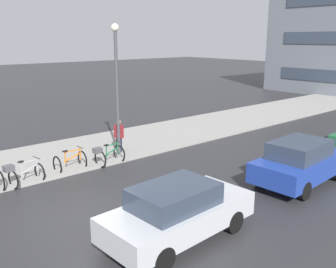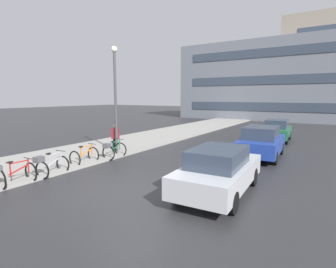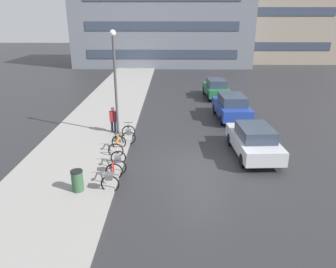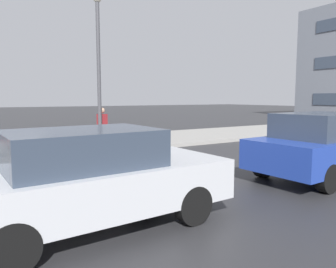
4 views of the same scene
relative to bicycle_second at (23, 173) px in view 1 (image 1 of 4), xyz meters
The scene contains 9 objects.
ground_plane 3.78m from the bicycle_second, ahead, with size 140.00×140.00×0.00m, color #28282B.
sidewalk_kerb 10.76m from the bicycle_second, 102.26° to the left, with size 4.80×60.00×0.14m, color gray.
bicycle_second is the anchor object (origin of this frame).
bicycle_third 2.07m from the bicycle_second, 100.17° to the left, with size 0.78×1.18×0.94m.
bicycle_farthest 3.56m from the bicycle_second, 89.87° to the left, with size 0.90×1.41×0.97m.
car_silver 6.67m from the bicycle_second, 16.27° to the left, with size 2.07×4.41×1.56m.
car_blue 10.20m from the bicycle_second, 51.50° to the left, with size 2.13×4.29×1.65m.
pedestrian 4.94m from the bicycle_second, 101.92° to the left, with size 0.45×0.34×1.65m.
streetlamp 5.59m from the bicycle_second, 99.05° to the left, with size 0.34×0.34×5.87m.
Camera 1 is at (9.50, -4.73, 5.28)m, focal length 40.00 mm.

